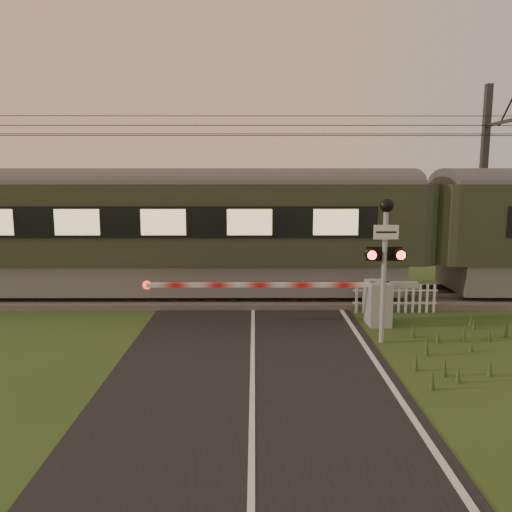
{
  "coord_description": "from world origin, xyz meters",
  "views": [
    {
      "loc": [
        0.04,
        -10.27,
        4.06
      ],
      "look_at": [
        0.08,
        3.2,
        1.98
      ],
      "focal_mm": 35.0,
      "sensor_mm": 36.0,
      "label": 1
    }
  ],
  "objects_px": {
    "catenary_mast": "(483,183)",
    "crossing_signal": "(385,244)",
    "train": "(425,231)",
    "boom_gate": "(365,300)",
    "picket_fence": "(395,298)"
  },
  "relations": [
    {
      "from": "train",
      "to": "crossing_signal",
      "type": "distance_m",
      "value": 5.39
    },
    {
      "from": "catenary_mast",
      "to": "crossing_signal",
      "type": "bearing_deg",
      "value": -128.18
    },
    {
      "from": "crossing_signal",
      "to": "picket_fence",
      "type": "height_order",
      "value": "crossing_signal"
    },
    {
      "from": "boom_gate",
      "to": "catenary_mast",
      "type": "bearing_deg",
      "value": 43.78
    },
    {
      "from": "crossing_signal",
      "to": "picket_fence",
      "type": "relative_size",
      "value": 1.39
    },
    {
      "from": "crossing_signal",
      "to": "train",
      "type": "bearing_deg",
      "value": 61.24
    },
    {
      "from": "crossing_signal",
      "to": "picket_fence",
      "type": "distance_m",
      "value": 3.66
    },
    {
      "from": "catenary_mast",
      "to": "boom_gate",
      "type": "bearing_deg",
      "value": -136.22
    },
    {
      "from": "crossing_signal",
      "to": "catenary_mast",
      "type": "xyz_separation_m",
      "value": [
        5.47,
        6.95,
        1.42
      ]
    },
    {
      "from": "boom_gate",
      "to": "catenary_mast",
      "type": "relative_size",
      "value": 1.03
    },
    {
      "from": "train",
      "to": "catenary_mast",
      "type": "bearing_deg",
      "value": 37.81
    },
    {
      "from": "train",
      "to": "crossing_signal",
      "type": "bearing_deg",
      "value": -118.76
    },
    {
      "from": "boom_gate",
      "to": "crossing_signal",
      "type": "relative_size",
      "value": 2.14
    },
    {
      "from": "train",
      "to": "crossing_signal",
      "type": "relative_size",
      "value": 12.15
    },
    {
      "from": "boom_gate",
      "to": "picket_fence",
      "type": "bearing_deg",
      "value": 44.57
    }
  ]
}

